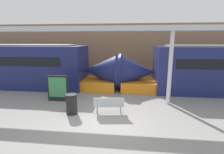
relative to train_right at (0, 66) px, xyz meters
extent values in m
plane|color=gray|center=(8.92, -5.44, -1.52)|extent=(60.00, 60.00, 0.00)
cube|color=#937051|center=(8.92, 4.26, 0.98)|extent=(56.00, 0.20, 5.00)
cone|color=navy|center=(10.47, 0.00, -0.20)|extent=(2.76, 2.63, 2.63)
cube|color=orange|center=(10.73, 0.00, -1.17)|extent=(2.48, 2.46, 0.70)
cone|color=navy|center=(8.07, 0.00, -0.20)|extent=(2.76, 2.63, 2.63)
cube|color=orange|center=(7.81, 0.00, -1.17)|extent=(2.48, 2.46, 0.70)
cube|color=#ADB2B7|center=(9.14, -4.47, -1.09)|extent=(1.48, 0.63, 0.04)
cube|color=#ADB2B7|center=(9.16, -4.67, -0.86)|extent=(1.43, 0.23, 0.42)
cylinder|color=#ADB2B7|center=(8.57, -4.55, -1.31)|extent=(0.07, 0.07, 0.41)
cylinder|color=#ADB2B7|center=(9.71, -4.40, -1.31)|extent=(0.07, 0.07, 0.41)
cylinder|color=black|center=(7.35, -4.70, -1.05)|extent=(0.53, 0.53, 0.93)
cylinder|color=black|center=(7.35, -4.70, -0.56)|extent=(0.56, 0.56, 0.06)
cube|color=black|center=(5.95, -3.05, -0.75)|extent=(1.24, 0.06, 1.54)
cube|color=#38844C|center=(5.95, -3.08, -0.67)|extent=(1.05, 0.01, 1.17)
cylinder|color=silver|center=(12.28, -2.74, 0.48)|extent=(0.22, 0.22, 4.00)
cube|color=#B7B7BC|center=(12.28, -2.74, 2.62)|extent=(28.00, 0.60, 0.28)
camera|label=1|loc=(10.20, -12.40, 2.04)|focal=28.00mm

